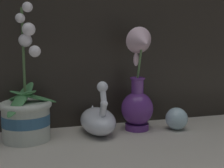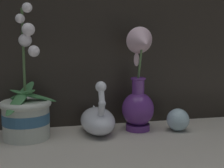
{
  "view_description": "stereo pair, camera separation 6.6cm",
  "coord_description": "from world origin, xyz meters",
  "px_view_note": "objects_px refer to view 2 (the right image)",
  "views": [
    {
      "loc": [
        -0.25,
        -0.85,
        0.3
      ],
      "look_at": [
        0.04,
        0.1,
        0.16
      ],
      "focal_mm": 50.0,
      "sensor_mm": 36.0,
      "label": 1
    },
    {
      "loc": [
        -0.18,
        -0.87,
        0.3
      ],
      "look_at": [
        0.04,
        0.1,
        0.16
      ],
      "focal_mm": 50.0,
      "sensor_mm": 36.0,
      "label": 2
    }
  ],
  "objects_px": {
    "glass_sphere": "(178,120)",
    "blue_vase": "(139,92)",
    "swan_figurine": "(98,119)",
    "orchid_potted_plant": "(26,112)"
  },
  "relations": [
    {
      "from": "swan_figurine",
      "to": "glass_sphere",
      "type": "bearing_deg",
      "value": -7.33
    },
    {
      "from": "glass_sphere",
      "to": "swan_figurine",
      "type": "bearing_deg",
      "value": 172.67
    },
    {
      "from": "orchid_potted_plant",
      "to": "swan_figurine",
      "type": "bearing_deg",
      "value": 1.32
    },
    {
      "from": "blue_vase",
      "to": "glass_sphere",
      "type": "relative_size",
      "value": 4.54
    },
    {
      "from": "orchid_potted_plant",
      "to": "glass_sphere",
      "type": "xyz_separation_m",
      "value": [
        0.49,
        -0.03,
        -0.05
      ]
    },
    {
      "from": "blue_vase",
      "to": "glass_sphere",
      "type": "height_order",
      "value": "blue_vase"
    },
    {
      "from": "swan_figurine",
      "to": "glass_sphere",
      "type": "relative_size",
      "value": 2.62
    },
    {
      "from": "glass_sphere",
      "to": "blue_vase",
      "type": "bearing_deg",
      "value": 167.49
    },
    {
      "from": "blue_vase",
      "to": "swan_figurine",
      "type": "bearing_deg",
      "value": 177.56
    },
    {
      "from": "orchid_potted_plant",
      "to": "glass_sphere",
      "type": "height_order",
      "value": "orchid_potted_plant"
    }
  ]
}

